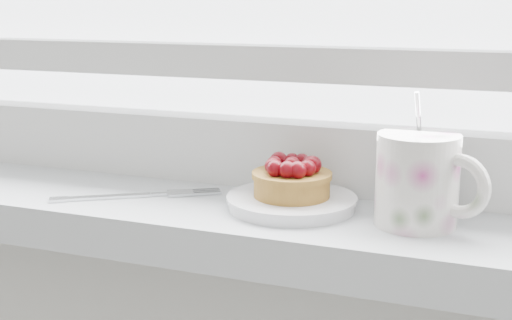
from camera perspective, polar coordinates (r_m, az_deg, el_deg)
The scene contains 4 objects.
saucer at distance 0.68m, azimuth 2.87°, elevation -3.39°, with size 0.12×0.12×0.01m, color white.
raspberry_tart at distance 0.67m, azimuth 2.89°, elevation -1.46°, with size 0.08×0.08×0.04m.
floral_mug at distance 0.63m, azimuth 12.99°, elevation -1.46°, with size 0.11×0.09×0.12m.
fork at distance 0.73m, azimuth -9.59°, elevation -2.80°, with size 0.15×0.11×0.00m.
Camera 1 is at (0.21, 1.27, 1.14)m, focal length 50.00 mm.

